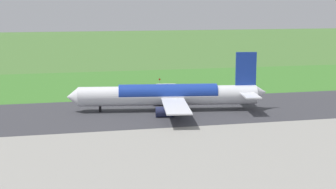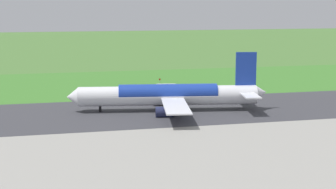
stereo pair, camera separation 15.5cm
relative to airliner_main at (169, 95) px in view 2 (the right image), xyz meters
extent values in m
plane|color=#477233|center=(5.94, -0.06, -4.35)|extent=(800.00, 800.00, 0.00)
cube|color=#38383D|center=(5.94, -0.06, -4.32)|extent=(600.00, 37.35, 0.06)
cube|color=#3C782B|center=(5.94, -43.77, -4.33)|extent=(600.00, 80.00, 0.04)
cylinder|color=white|center=(0.37, -0.06, -0.15)|extent=(48.24, 12.36, 5.20)
cone|color=white|center=(25.58, -3.89, -0.15)|extent=(3.71, 5.34, 4.94)
cone|color=white|center=(-24.54, 3.73, 0.45)|extent=(4.13, 4.90, 4.42)
cube|color=#19389E|center=(-20.50, 3.12, 6.95)|extent=(5.61, 1.34, 9.00)
cube|color=white|center=(-19.68, 8.56, 0.65)|extent=(5.31, 9.50, 0.36)
cube|color=white|center=(-21.33, -2.32, 0.65)|extent=(5.31, 9.50, 0.36)
cube|color=white|center=(1.04, 10.97, -0.55)|extent=(9.24, 22.65, 0.35)
cube|color=white|center=(-2.27, -10.78, -0.55)|extent=(9.24, 22.65, 0.35)
cylinder|color=#23284C|center=(2.99, 7.13, -3.03)|extent=(4.87, 3.45, 2.80)
cylinder|color=#23284C|center=(0.73, -7.70, -3.03)|extent=(4.87, 3.45, 2.80)
cylinder|color=black|center=(18.41, -2.80, -2.64)|extent=(0.70, 0.70, 3.42)
cylinder|color=black|center=(-1.99, 4.35, -2.64)|extent=(0.70, 0.70, 3.42)
cylinder|color=black|center=(-3.19, -3.56, -2.64)|extent=(0.70, 0.70, 3.42)
cylinder|color=#19389E|center=(0.37, -0.06, 0.37)|extent=(26.89, 9.14, 5.23)
cylinder|color=slate|center=(-6.62, -43.69, -3.50)|extent=(0.10, 0.10, 1.70)
cube|color=red|center=(-6.62, -43.71, -2.35)|extent=(0.60, 0.04, 0.60)
cone|color=orange|center=(-0.90, -41.63, -4.08)|extent=(0.40, 0.40, 0.55)
camera|label=1|loc=(30.55, 130.65, 24.41)|focal=54.18mm
camera|label=2|loc=(30.40, 130.68, 24.41)|focal=54.18mm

